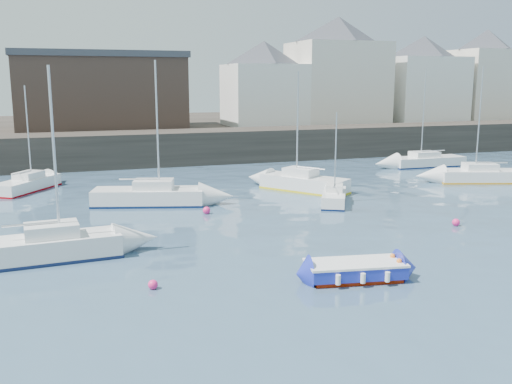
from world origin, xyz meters
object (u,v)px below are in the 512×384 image
object	(u,v)px
sailboat_a	(46,247)
sailboat_d	(483,175)
sailboat_b	(149,196)
buoy_near	(153,289)
sailboat_g	(427,161)
buoy_far	(207,214)
blue_dinghy	(355,270)
sailboat_h	(27,184)
sailboat_f	(304,183)
buoy_mid	(456,226)
sailboat_c	(334,197)

from	to	relation	value
sailboat_a	sailboat_d	distance (m)	32.57
sailboat_b	buoy_near	distance (m)	14.84
sailboat_g	buoy_far	bearing A→B (deg)	-153.25
sailboat_d	blue_dinghy	bearing A→B (deg)	-140.66
sailboat_h	buoy_far	world-z (taller)	sailboat_h
sailboat_b	sailboat_h	xyz separation A→B (m)	(-7.39, 7.43, -0.10)
sailboat_f	buoy_far	size ratio (longest dim) A/B	18.82
sailboat_d	sailboat_h	size ratio (longest dim) A/B	1.18
sailboat_d	sailboat_g	distance (m)	8.32
blue_dinghy	sailboat_b	xyz separation A→B (m)	(-5.49, 16.22, 0.17)
blue_dinghy	buoy_near	size ratio (longest dim) A/B	10.94
sailboat_a	sailboat_g	distance (m)	36.63
sailboat_f	buoy_near	size ratio (longest dim) A/B	22.41
buoy_mid	buoy_far	size ratio (longest dim) A/B	0.93
blue_dinghy	sailboat_f	bearing A→B (deg)	72.65
sailboat_c	sailboat_f	bearing A→B (deg)	91.04
sailboat_b	buoy_near	xyz separation A→B (m)	(-2.06, -14.69, -0.57)
sailboat_d	buoy_mid	bearing A→B (deg)	-135.38
blue_dinghy	sailboat_f	xyz separation A→B (m)	(5.43, 17.39, 0.18)
sailboat_b	sailboat_d	size ratio (longest dim) A/B	1.02
sailboat_a	sailboat_d	size ratio (longest dim) A/B	0.95
blue_dinghy	sailboat_a	size ratio (longest dim) A/B	0.49
buoy_near	buoy_mid	bearing A→B (deg)	14.07
sailboat_f	buoy_mid	xyz separation A→B (m)	(3.70, -11.68, -0.58)
buoy_far	sailboat_h	bearing A→B (deg)	132.94
sailboat_a	sailboat_g	size ratio (longest dim) A/B	0.95
sailboat_d	sailboat_f	world-z (taller)	sailboat_d
sailboat_g	buoy_far	distance (m)	26.09
sailboat_g	buoy_near	xyz separation A→B (m)	(-28.12, -22.94, -0.49)
sailboat_c	sailboat_g	xyz separation A→B (m)	(15.06, 11.65, 0.06)
blue_dinghy	sailboat_h	size ratio (longest dim) A/B	0.55
buoy_near	buoy_far	world-z (taller)	buoy_far
sailboat_c	buoy_mid	distance (m)	7.99
sailboat_g	buoy_far	size ratio (longest dim) A/B	19.83
sailboat_h	buoy_near	bearing A→B (deg)	-76.44
sailboat_f	sailboat_b	bearing A→B (deg)	-173.88
blue_dinghy	sailboat_d	world-z (taller)	sailboat_d
sailboat_c	sailboat_g	bearing A→B (deg)	37.72
blue_dinghy	sailboat_a	world-z (taller)	sailboat_a
blue_dinghy	sailboat_d	size ratio (longest dim) A/B	0.47
sailboat_f	sailboat_g	distance (m)	16.72
sailboat_c	sailboat_f	size ratio (longest dim) A/B	0.69
sailboat_a	sailboat_f	world-z (taller)	sailboat_f
sailboat_d	sailboat_g	world-z (taller)	sailboat_g
sailboat_c	sailboat_h	bearing A→B (deg)	149.51
sailboat_b	buoy_near	bearing A→B (deg)	-97.97
blue_dinghy	sailboat_b	bearing A→B (deg)	108.70
sailboat_d	buoy_near	world-z (taller)	sailboat_d
sailboat_f	blue_dinghy	bearing A→B (deg)	-107.35
sailboat_g	buoy_mid	xyz separation A→B (m)	(-11.45, -18.76, -0.49)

